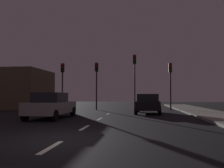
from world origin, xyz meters
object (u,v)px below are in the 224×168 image
object	(u,v)px
traffic_signal_center_right	(135,72)
traffic_signal_center_left	(97,77)
car_stopped_ahead	(148,104)
car_adjacent_lane	(51,105)
traffic_signal_far_left	(62,77)
traffic_signal_far_right	(170,77)

from	to	relation	value
traffic_signal_center_right	traffic_signal_center_left	bearing A→B (deg)	-179.98
car_stopped_ahead	car_adjacent_lane	size ratio (longest dim) A/B	0.95
traffic_signal_far_left	car_stopped_ahead	xyz separation A→B (m)	(8.46, -4.07, -2.53)
traffic_signal_far_left	traffic_signal_center_left	size ratio (longest dim) A/B	1.00
traffic_signal_center_left	traffic_signal_far_right	size ratio (longest dim) A/B	1.04
traffic_signal_far_right	car_stopped_ahead	bearing A→B (deg)	-119.46
car_stopped_ahead	car_adjacent_lane	world-z (taller)	car_adjacent_lane
traffic_signal_center_left	car_adjacent_lane	xyz separation A→B (m)	(-1.18, -8.74, -2.52)
traffic_signal_center_left	car_adjacent_lane	distance (m)	9.17
traffic_signal_far_left	traffic_signal_center_right	size ratio (longest dim) A/B	0.86
car_stopped_ahead	traffic_signal_center_right	bearing A→B (deg)	105.45
car_adjacent_lane	car_stopped_ahead	bearing A→B (deg)	37.43
traffic_signal_far_left	car_stopped_ahead	distance (m)	9.72
traffic_signal_far_left	car_stopped_ahead	size ratio (longest dim) A/B	1.14
traffic_signal_far_right	car_stopped_ahead	distance (m)	5.27
traffic_signal_far_left	traffic_signal_far_right	world-z (taller)	traffic_signal_far_left
traffic_signal_center_right	traffic_signal_far_right	world-z (taller)	traffic_signal_center_right
traffic_signal_center_right	car_adjacent_lane	distance (m)	10.50
traffic_signal_far_right	car_adjacent_lane	size ratio (longest dim) A/B	1.04
traffic_signal_far_left	car_adjacent_lane	distance (m)	9.40
traffic_signal_center_right	traffic_signal_far_right	bearing A→B (deg)	-0.03
traffic_signal_center_right	traffic_signal_far_right	size ratio (longest dim) A/B	1.19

